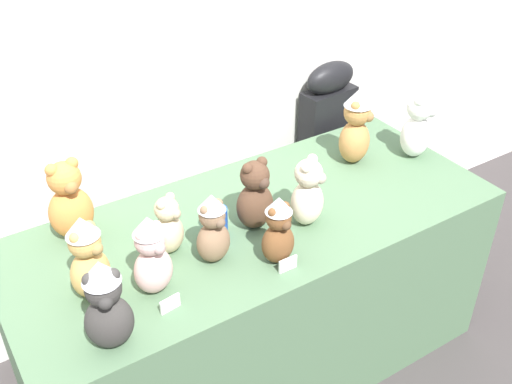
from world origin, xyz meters
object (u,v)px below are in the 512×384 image
(instrument_case, at_px, (324,160))
(teddy_bear_cream, at_px, (308,193))
(teddy_bear_cocoa, at_px, (255,196))
(display_table, at_px, (256,295))
(teddy_bear_chestnut, at_px, (278,231))
(teddy_bear_mocha, at_px, (213,229))
(teddy_bear_blush, at_px, (152,256))
(teddy_bear_ginger, at_px, (69,202))
(teddy_bear_sand, at_px, (168,226))
(teddy_bear_honey, at_px, (88,258))
(teddy_bear_snow, at_px, (417,127))
(teddy_bear_charcoal, at_px, (106,305))
(party_cup_blue, at_px, (217,222))
(teddy_bear_caramel, at_px, (356,127))

(instrument_case, relative_size, teddy_bear_cream, 3.93)
(teddy_bear_cream, bearing_deg, teddy_bear_cocoa, 120.50)
(display_table, relative_size, teddy_bear_cream, 6.89)
(display_table, height_order, teddy_bear_chestnut, teddy_bear_chestnut)
(teddy_bear_mocha, distance_m, teddy_bear_blush, 0.24)
(teddy_bear_blush, xyz_separation_m, teddy_bear_ginger, (-0.12, 0.42, 0.00))
(teddy_bear_sand, bearing_deg, teddy_bear_cocoa, -37.75)
(teddy_bear_sand, xyz_separation_m, teddy_bear_cocoa, (0.33, -0.04, 0.03))
(teddy_bear_honey, bearing_deg, teddy_bear_sand, -19.50)
(teddy_bear_chestnut, bearing_deg, teddy_bear_honey, 156.74)
(teddy_bear_chestnut, relative_size, teddy_bear_snow, 0.89)
(teddy_bear_cream, bearing_deg, teddy_bear_sand, 132.54)
(teddy_bear_chestnut, distance_m, teddy_bear_snow, 0.95)
(teddy_bear_honey, bearing_deg, teddy_bear_ginger, 49.87)
(teddy_bear_honey, relative_size, teddy_bear_snow, 1.03)
(display_table, distance_m, teddy_bear_sand, 0.62)
(teddy_bear_mocha, distance_m, teddy_bear_ginger, 0.53)
(teddy_bear_charcoal, bearing_deg, teddy_bear_ginger, 97.35)
(teddy_bear_snow, bearing_deg, party_cup_blue, 150.42)
(display_table, relative_size, instrument_case, 1.76)
(teddy_bear_blush, relative_size, teddy_bear_caramel, 0.86)
(teddy_bear_sand, xyz_separation_m, teddy_bear_honey, (-0.30, -0.07, 0.04))
(instrument_case, bearing_deg, teddy_bear_cocoa, -149.02)
(instrument_case, height_order, teddy_bear_cream, instrument_case)
(teddy_bear_sand, bearing_deg, teddy_bear_mocha, -81.15)
(teddy_bear_sand, xyz_separation_m, teddy_bear_charcoal, (-0.33, -0.30, 0.05))
(teddy_bear_sand, height_order, party_cup_blue, teddy_bear_sand)
(teddy_bear_honey, xyz_separation_m, teddy_bear_charcoal, (-0.03, -0.23, 0.00))
(display_table, relative_size, teddy_bear_blush, 6.50)
(teddy_bear_mocha, relative_size, teddy_bear_ginger, 0.86)
(teddy_bear_chestnut, bearing_deg, instrument_case, 37.01)
(teddy_bear_cream, bearing_deg, party_cup_blue, 126.26)
(display_table, xyz_separation_m, teddy_bear_honey, (-0.66, -0.06, 0.55))
(instrument_case, distance_m, teddy_bear_cocoa, 1.04)
(teddy_bear_chestnut, xyz_separation_m, teddy_bear_snow, (0.91, 0.27, 0.01))
(teddy_bear_mocha, relative_size, teddy_bear_honey, 0.89)
(display_table, distance_m, teddy_bear_chestnut, 0.59)
(teddy_bear_honey, relative_size, teddy_bear_charcoal, 0.97)
(teddy_bear_honey, height_order, teddy_bear_caramel, teddy_bear_caramel)
(teddy_bear_blush, xyz_separation_m, teddy_bear_chestnut, (0.42, -0.09, -0.01))
(teddy_bear_mocha, xyz_separation_m, teddy_bear_cocoa, (0.22, 0.09, -0.00))
(teddy_bear_sand, height_order, teddy_bear_charcoal, teddy_bear_charcoal)
(teddy_bear_blush, height_order, teddy_bear_ginger, teddy_bear_ginger)
(instrument_case, relative_size, teddy_bear_honey, 3.57)
(teddy_bear_snow, xyz_separation_m, party_cup_blue, (-1.01, -0.03, -0.08))
(teddy_bear_sand, bearing_deg, teddy_bear_chestnut, -71.83)
(teddy_bear_mocha, relative_size, party_cup_blue, 2.45)
(teddy_bear_chestnut, height_order, teddy_bear_snow, teddy_bear_snow)
(teddy_bear_mocha, relative_size, teddy_bear_cocoa, 0.96)
(teddy_bear_charcoal, distance_m, party_cup_blue, 0.60)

